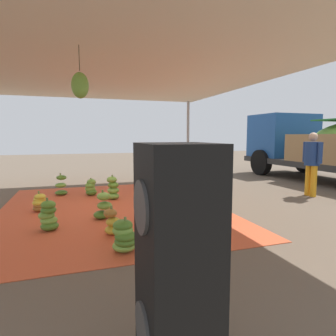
% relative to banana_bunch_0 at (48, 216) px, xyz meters
% --- Properties ---
extents(ground_plane, '(40.00, 40.00, 0.00)m').
position_rel_banana_bunch_0_xyz_m(ground_plane, '(-1.14, 4.16, -0.24)').
color(ground_plane, brown).
extents(tarp_orange, '(5.66, 4.49, 0.01)m').
position_rel_banana_bunch_0_xyz_m(tarp_orange, '(-1.14, 1.16, -0.23)').
color(tarp_orange, '#D1512D').
rests_on(tarp_orange, ground).
extents(tent_canopy, '(8.00, 7.00, 2.86)m').
position_rel_banana_bunch_0_xyz_m(tent_canopy, '(-1.13, 1.07, 2.54)').
color(tent_canopy, '#9EA0A5').
rests_on(tent_canopy, ground).
extents(banana_bunch_0, '(0.37, 0.37, 0.53)m').
position_rel_banana_bunch_0_xyz_m(banana_bunch_0, '(0.00, 0.00, 0.00)').
color(banana_bunch_0, '#477523').
rests_on(banana_bunch_0, tarp_orange).
extents(banana_bunch_1, '(0.36, 0.36, 0.44)m').
position_rel_banana_bunch_0_xyz_m(banana_bunch_1, '(-1.60, 2.70, -0.04)').
color(banana_bunch_1, '#518428').
rests_on(banana_bunch_1, tarp_orange).
extents(banana_bunch_2, '(0.46, 0.45, 0.47)m').
position_rel_banana_bunch_0_xyz_m(banana_bunch_2, '(1.27, 1.03, -0.03)').
color(banana_bunch_2, '#75A83D').
rests_on(banana_bunch_2, tarp_orange).
extents(banana_bunch_3, '(0.32, 0.32, 0.46)m').
position_rel_banana_bunch_0_xyz_m(banana_bunch_3, '(0.55, 0.97, -0.04)').
color(banana_bunch_3, gold).
rests_on(banana_bunch_3, tarp_orange).
extents(banana_bunch_4, '(0.42, 0.42, 0.53)m').
position_rel_banana_bunch_0_xyz_m(banana_bunch_4, '(-0.50, 2.78, -0.00)').
color(banana_bunch_4, gold).
rests_on(banana_bunch_4, tarp_orange).
extents(banana_bunch_5, '(0.46, 0.46, 0.54)m').
position_rel_banana_bunch_0_xyz_m(banana_bunch_5, '(-0.05, 2.86, 0.00)').
color(banana_bunch_5, '#6B9E38').
rests_on(banana_bunch_5, tarp_orange).
extents(banana_bunch_6, '(0.40, 0.44, 0.54)m').
position_rel_banana_bunch_0_xyz_m(banana_bunch_6, '(-0.38, 0.91, -0.00)').
color(banana_bunch_6, '#477523').
rests_on(banana_bunch_6, tarp_orange).
extents(banana_bunch_7, '(0.35, 0.35, 0.46)m').
position_rel_banana_bunch_0_xyz_m(banana_bunch_7, '(-2.63, 0.82, -0.03)').
color(banana_bunch_7, '#477523').
rests_on(banana_bunch_7, tarp_orange).
extents(banana_bunch_8, '(0.33, 0.34, 0.48)m').
position_rel_banana_bunch_0_xyz_m(banana_bunch_8, '(-1.69, 2.19, -0.02)').
color(banana_bunch_8, '#477523').
rests_on(banana_bunch_8, tarp_orange).
extents(banana_bunch_9, '(0.37, 0.36, 0.42)m').
position_rel_banana_bunch_0_xyz_m(banana_bunch_9, '(-1.31, -0.27, -0.06)').
color(banana_bunch_9, '#996628').
rests_on(banana_bunch_9, tarp_orange).
extents(banana_bunch_10, '(0.38, 0.37, 0.57)m').
position_rel_banana_bunch_0_xyz_m(banana_bunch_10, '(0.43, 2.91, 0.01)').
color(banana_bunch_10, '#477523').
rests_on(banana_bunch_10, tarp_orange).
extents(banana_bunch_11, '(0.29, 0.26, 0.49)m').
position_rel_banana_bunch_0_xyz_m(banana_bunch_11, '(-2.19, 3.14, -0.02)').
color(banana_bunch_11, '#6B9E38').
rests_on(banana_bunch_11, tarp_orange).
extents(banana_bunch_12, '(0.36, 0.35, 0.57)m').
position_rel_banana_bunch_0_xyz_m(banana_bunch_12, '(-2.93, 0.08, 0.01)').
color(banana_bunch_12, '#477523').
rests_on(banana_bunch_12, tarp_orange).
extents(banana_bunch_13, '(0.42, 0.41, 0.60)m').
position_rel_banana_bunch_0_xyz_m(banana_bunch_13, '(-2.00, 1.30, 0.03)').
color(banana_bunch_13, '#75A83D').
rests_on(banana_bunch_13, tarp_orange).
extents(cargo_truck_main, '(6.38, 2.63, 2.40)m').
position_rel_banana_bunch_0_xyz_m(cargo_truck_main, '(-2.66, 8.64, 1.03)').
color(cargo_truck_main, '#2D2D2D').
rests_on(cargo_truck_main, ground).
extents(worker_0, '(0.60, 0.37, 1.63)m').
position_rel_banana_bunch_0_xyz_m(worker_0, '(-0.83, 6.21, 0.72)').
color(worker_0, orange).
rests_on(worker_0, ground).
extents(speaker_stack, '(0.50, 0.46, 1.50)m').
position_rel_banana_bunch_0_xyz_m(speaker_stack, '(3.38, 1.01, 0.51)').
color(speaker_stack, black).
rests_on(speaker_stack, ground).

